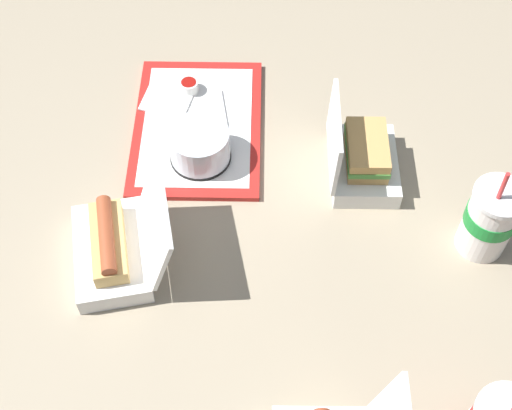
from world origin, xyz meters
The scene contains 9 objects.
ground_plane centered at (0.00, 0.00, 0.00)m, with size 3.20×3.20×0.00m, color gray.
food_tray centered at (-0.23, -0.20, 0.01)m, with size 0.40×0.30×0.01m.
cake_container centered at (-0.14, -0.17, 0.05)m, with size 0.12×0.12×0.07m.
ketchup_cup centered at (-0.32, -0.23, 0.03)m, with size 0.04×0.04×0.02m.
napkin_stack centered at (-0.29, -0.27, 0.02)m, with size 0.10×0.10×0.00m, color white.
plastic_fork centered at (-0.27, -0.15, 0.02)m, with size 0.11×0.01×0.01m, color white.
clamshell_hotdog_back centered at (0.10, -0.28, 0.04)m, with size 0.25×0.23×0.16m.
clamshell_sandwich_center centered at (-0.16, 0.14, 0.04)m, with size 0.20×0.16×0.17m.
soda_cup_right centered at (-0.02, 0.37, 0.08)m, with size 0.09×0.09×0.21m.
Camera 1 is at (0.73, 0.06, 1.11)m, focal length 50.00 mm.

